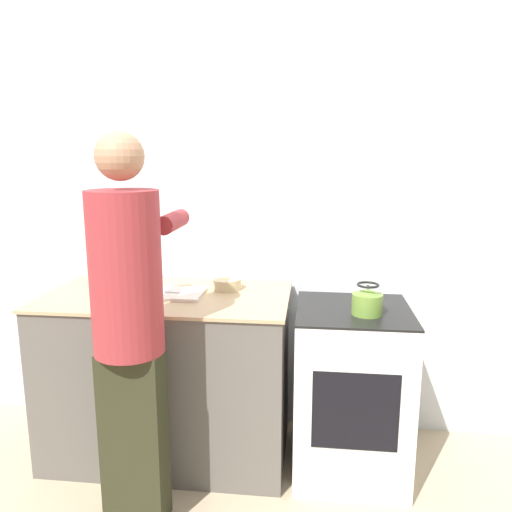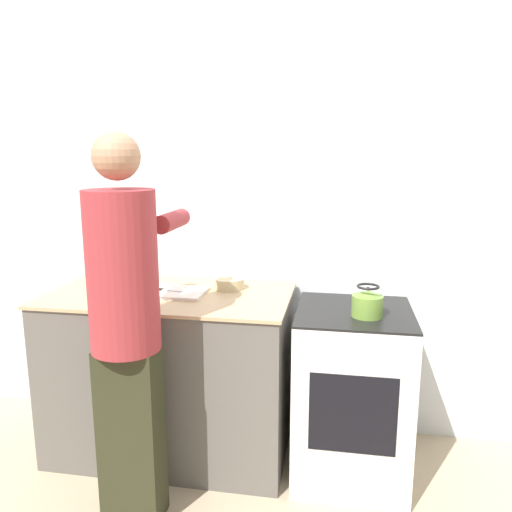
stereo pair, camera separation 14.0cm
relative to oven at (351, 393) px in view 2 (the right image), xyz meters
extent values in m
plane|color=tan|center=(-0.69, -0.30, -0.45)|extent=(12.00, 12.00, 0.00)
cube|color=silver|center=(-0.69, 0.46, 0.85)|extent=(8.00, 0.05, 2.60)
cube|color=#5B5651|center=(-1.01, 0.05, 0.00)|extent=(1.32, 0.70, 0.92)
cube|color=tan|center=(-1.01, 0.05, 0.47)|extent=(1.34, 0.72, 0.02)
cube|color=silver|center=(0.00, 0.00, -0.01)|extent=(0.58, 0.60, 0.90)
cube|color=black|center=(0.00, 0.00, 0.45)|extent=(0.58, 0.60, 0.01)
cube|color=black|center=(0.00, -0.30, 0.04)|extent=(0.41, 0.01, 0.39)
cube|color=#2B2C1A|center=(-1.00, -0.53, -0.03)|extent=(0.28, 0.17, 0.84)
cylinder|color=maroon|center=(-1.00, -0.53, 0.74)|extent=(0.31, 0.31, 0.70)
sphere|color=#A87A5B|center=(-1.00, -0.53, 1.23)|extent=(0.20, 0.20, 0.20)
cylinder|color=maroon|center=(-1.13, -0.24, 0.93)|extent=(0.09, 0.30, 0.09)
cylinder|color=maroon|center=(-0.87, -0.24, 0.93)|extent=(0.09, 0.30, 0.09)
cube|color=silver|center=(-0.98, 0.05, 0.49)|extent=(0.34, 0.26, 0.02)
cube|color=silver|center=(-0.97, 0.04, 0.50)|extent=(0.14, 0.04, 0.01)
cube|color=black|center=(-1.08, 0.05, 0.50)|extent=(0.09, 0.03, 0.01)
cylinder|color=olive|center=(0.06, -0.09, 0.51)|extent=(0.15, 0.15, 0.11)
cone|color=olive|center=(0.06, -0.09, 0.57)|extent=(0.12, 0.12, 0.03)
sphere|color=black|center=(0.06, -0.09, 0.59)|extent=(0.02, 0.02, 0.02)
torus|color=black|center=(0.06, -0.09, 0.61)|extent=(0.11, 0.11, 0.01)
cylinder|color=#C6B789|center=(-0.70, 0.20, 0.51)|extent=(0.17, 0.17, 0.06)
cylinder|color=brown|center=(-1.27, 0.12, 0.51)|extent=(0.16, 0.16, 0.06)
cylinder|color=#756047|center=(-1.49, 0.29, 0.55)|extent=(0.12, 0.12, 0.14)
cylinder|color=#28231E|center=(-1.49, 0.29, 0.62)|extent=(0.13, 0.13, 0.01)
camera|label=1|loc=(-0.22, -2.50, 1.24)|focal=35.00mm
camera|label=2|loc=(-0.08, -2.48, 1.24)|focal=35.00mm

